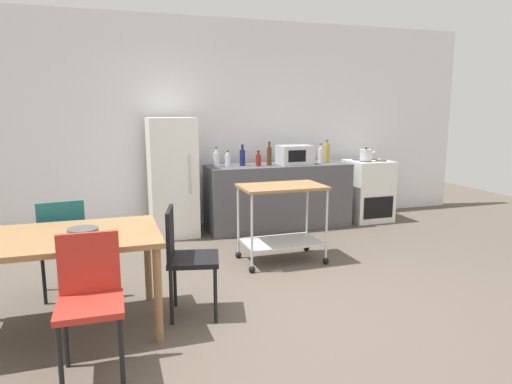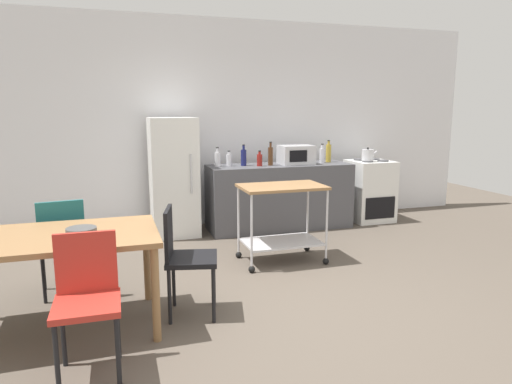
# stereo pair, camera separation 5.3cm
# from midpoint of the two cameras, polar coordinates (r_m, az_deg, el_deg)

# --- Properties ---
(ground_plane) EXTENTS (12.00, 12.00, 0.00)m
(ground_plane) POSITION_cam_midpoint_polar(r_m,az_deg,el_deg) (3.95, 4.33, -14.63)
(ground_plane) COLOR brown
(back_wall) EXTENTS (8.40, 0.12, 2.90)m
(back_wall) POSITION_cam_midpoint_polar(r_m,az_deg,el_deg) (6.66, -5.97, 8.42)
(back_wall) COLOR white
(back_wall) RESTS_ON ground_plane
(kitchen_counter) EXTENTS (2.00, 0.64, 0.90)m
(kitchen_counter) POSITION_cam_midpoint_polar(r_m,az_deg,el_deg) (6.45, 3.16, -0.55)
(kitchen_counter) COLOR #4C4C51
(kitchen_counter) RESTS_ON ground_plane
(dining_table) EXTENTS (1.50, 0.90, 0.75)m
(dining_table) POSITION_cam_midpoint_polar(r_m,az_deg,el_deg) (3.71, -23.42, -6.10)
(dining_table) COLOR olive
(dining_table) RESTS_ON ground_plane
(chair_black) EXTENTS (0.48, 0.48, 0.89)m
(chair_black) POSITION_cam_midpoint_polar(r_m,az_deg,el_deg) (3.76, -8.55, -7.55)
(chair_black) COLOR black
(chair_black) RESTS_ON ground_plane
(chair_teal) EXTENTS (0.45, 0.45, 0.89)m
(chair_teal) POSITION_cam_midpoint_polar(r_m,az_deg,el_deg) (4.42, -22.60, -5.52)
(chair_teal) COLOR #1E666B
(chair_teal) RESTS_ON ground_plane
(chair_red) EXTENTS (0.41, 0.41, 0.89)m
(chair_red) POSITION_cam_midpoint_polar(r_m,az_deg,el_deg) (3.12, -19.75, -11.84)
(chair_red) COLOR #B72D23
(chair_red) RESTS_ON ground_plane
(stove_oven) EXTENTS (0.60, 0.61, 0.92)m
(stove_oven) POSITION_cam_midpoint_polar(r_m,az_deg,el_deg) (7.10, 14.11, 0.18)
(stove_oven) COLOR white
(stove_oven) RESTS_ON ground_plane
(refrigerator) EXTENTS (0.60, 0.63, 1.55)m
(refrigerator) POSITION_cam_midpoint_polar(r_m,az_deg,el_deg) (6.13, -9.92, 1.83)
(refrigerator) COLOR white
(refrigerator) RESTS_ON ground_plane
(kitchen_cart) EXTENTS (0.91, 0.57, 0.85)m
(kitchen_cart) POSITION_cam_midpoint_polar(r_m,az_deg,el_deg) (5.00, 3.52, -2.30)
(kitchen_cart) COLOR olive
(kitchen_cart) RESTS_ON ground_plane
(bottle_olive_oil) EXTENTS (0.08, 0.08, 0.26)m
(bottle_olive_oil) POSITION_cam_midpoint_polar(r_m,az_deg,el_deg) (6.15, -4.55, 4.12)
(bottle_olive_oil) COLOR silver
(bottle_olive_oil) RESTS_ON kitchen_counter
(bottle_hot_sauce) EXTENTS (0.07, 0.07, 0.21)m
(bottle_hot_sauce) POSITION_cam_midpoint_polar(r_m,az_deg,el_deg) (6.20, -3.13, 4.02)
(bottle_hot_sauce) COLOR silver
(bottle_hot_sauce) RESTS_ON kitchen_counter
(bottle_soda) EXTENTS (0.07, 0.07, 0.29)m
(bottle_soda) POSITION_cam_midpoint_polar(r_m,az_deg,el_deg) (6.22, -1.30, 4.35)
(bottle_soda) COLOR navy
(bottle_soda) RESTS_ON kitchen_counter
(bottle_soy_sauce) EXTENTS (0.07, 0.07, 0.21)m
(bottle_soy_sauce) POSITION_cam_midpoint_polar(r_m,az_deg,el_deg) (6.19, 0.69, 4.03)
(bottle_soy_sauce) COLOR maroon
(bottle_soy_sauce) RESTS_ON kitchen_counter
(bottle_sesame_oil) EXTENTS (0.07, 0.07, 0.32)m
(bottle_sesame_oil) POSITION_cam_midpoint_polar(r_m,az_deg,el_deg) (6.26, 2.06, 4.52)
(bottle_sesame_oil) COLOR #4C2D19
(bottle_sesame_oil) RESTS_ON kitchen_counter
(microwave) EXTENTS (0.46, 0.35, 0.26)m
(microwave) POSITION_cam_midpoint_polar(r_m,az_deg,el_deg) (6.43, 5.24, 4.61)
(microwave) COLOR silver
(microwave) RESTS_ON kitchen_counter
(bottle_vinegar) EXTENTS (0.08, 0.08, 0.27)m
(bottle_vinegar) POSITION_cam_midpoint_polar(r_m,az_deg,el_deg) (6.63, 8.42, 4.55)
(bottle_vinegar) COLOR silver
(bottle_vinegar) RESTS_ON kitchen_counter
(bottle_wine) EXTENTS (0.08, 0.08, 0.31)m
(bottle_wine) POSITION_cam_midpoint_polar(r_m,az_deg,el_deg) (6.74, 9.19, 4.82)
(bottle_wine) COLOR gold
(bottle_wine) RESTS_ON kitchen_counter
(fruit_bowl) EXTENTS (0.22, 0.22, 0.05)m
(fruit_bowl) POSITION_cam_midpoint_polar(r_m,az_deg,el_deg) (3.61, -20.43, -4.57)
(fruit_bowl) COLOR #4C4C4C
(fruit_bowl) RESTS_ON dining_table
(kettle) EXTENTS (0.24, 0.17, 0.19)m
(kettle) POSITION_cam_midpoint_polar(r_m,az_deg,el_deg) (6.88, 13.89, 4.49)
(kettle) COLOR silver
(kettle) RESTS_ON stove_oven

